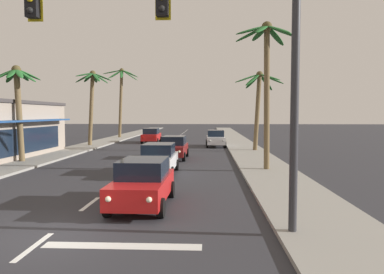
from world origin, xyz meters
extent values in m
plane|color=#2D2D33|center=(0.00, 0.00, 0.00)|extent=(220.00, 220.00, 0.00)
cube|color=gray|center=(7.80, 20.00, 0.07)|extent=(3.20, 110.00, 0.14)
cube|color=gray|center=(-7.80, 20.00, 0.07)|extent=(3.20, 110.00, 0.14)
cube|color=silver|center=(0.00, -0.74, 0.00)|extent=(0.16, 2.00, 0.01)
cube|color=silver|center=(0.00, 3.58, 0.00)|extent=(0.16, 2.00, 0.01)
cube|color=silver|center=(0.00, 7.90, 0.00)|extent=(0.16, 2.00, 0.01)
cube|color=silver|center=(0.00, 12.21, 0.00)|extent=(0.16, 2.00, 0.01)
cube|color=silver|center=(0.00, 16.53, 0.00)|extent=(0.16, 2.00, 0.01)
cube|color=silver|center=(0.00, 20.85, 0.00)|extent=(0.16, 2.00, 0.01)
cube|color=silver|center=(0.00, 25.16, 0.00)|extent=(0.16, 2.00, 0.01)
cube|color=silver|center=(0.00, 29.48, 0.00)|extent=(0.16, 2.00, 0.01)
cube|color=silver|center=(0.00, 33.79, 0.00)|extent=(0.16, 2.00, 0.01)
cube|color=silver|center=(0.00, 38.11, 0.00)|extent=(0.16, 2.00, 0.01)
cube|color=silver|center=(0.00, 42.43, 0.00)|extent=(0.16, 2.00, 0.01)
cube|color=silver|center=(0.00, 46.74, 0.00)|extent=(0.16, 2.00, 0.01)
cube|color=silver|center=(0.00, 51.06, 0.00)|extent=(0.16, 2.00, 0.01)
cube|color=silver|center=(0.00, 55.38, 0.00)|extent=(0.16, 2.00, 0.01)
cube|color=silver|center=(0.00, 59.69, 0.00)|extent=(0.16, 2.00, 0.01)
cube|color=silver|center=(0.00, 64.01, 0.00)|extent=(0.16, 2.00, 0.01)
cube|color=silver|center=(0.00, 68.32, 0.00)|extent=(0.16, 2.00, 0.01)
cube|color=silver|center=(2.20, -0.60, 0.00)|extent=(4.00, 0.44, 0.01)
cylinder|color=#2D2D33|center=(6.64, 0.36, 3.73)|extent=(0.22, 0.22, 7.46)
sphere|color=black|center=(3.12, 0.20, 6.06)|extent=(0.17, 0.17, 0.17)
cube|color=yellow|center=(3.12, 0.51, 6.36)|extent=(0.42, 0.03, 1.04)
cube|color=black|center=(-0.39, 0.34, 6.36)|extent=(0.32, 0.26, 0.92)
sphere|color=black|center=(-0.39, 0.20, 6.06)|extent=(0.17, 0.17, 0.17)
cube|color=yellow|center=(-0.39, 0.51, 6.36)|extent=(0.42, 0.03, 1.04)
cube|color=red|center=(2.01, 3.34, 0.68)|extent=(1.83, 4.33, 0.72)
cube|color=black|center=(2.01, 3.49, 1.36)|extent=(1.63, 2.22, 0.64)
cylinder|color=black|center=(2.85, 1.91, 0.32)|extent=(0.23, 0.64, 0.64)
cylinder|color=black|center=(1.12, 1.93, 0.32)|extent=(0.23, 0.64, 0.64)
cylinder|color=black|center=(2.89, 4.74, 0.32)|extent=(0.23, 0.64, 0.64)
cylinder|color=black|center=(1.17, 4.77, 0.32)|extent=(0.23, 0.64, 0.64)
sphere|color=#F9EFC6|center=(2.60, 1.16, 0.76)|extent=(0.18, 0.18, 0.18)
sphere|color=#F9EFC6|center=(1.36, 1.18, 0.76)|extent=(0.18, 0.18, 0.18)
cube|color=red|center=(2.70, 5.49, 0.78)|extent=(0.24, 0.06, 0.20)
cube|color=red|center=(1.38, 5.51, 0.78)|extent=(0.24, 0.06, 0.20)
cube|color=silver|center=(1.62, 10.24, 0.68)|extent=(1.80, 4.32, 0.72)
cube|color=black|center=(1.62, 10.39, 1.36)|extent=(1.62, 2.21, 0.64)
cylinder|color=black|center=(2.47, 8.81, 0.32)|extent=(0.23, 0.64, 0.64)
cylinder|color=black|center=(0.74, 8.83, 0.32)|extent=(0.23, 0.64, 0.64)
cylinder|color=black|center=(2.49, 11.65, 0.32)|extent=(0.23, 0.64, 0.64)
cylinder|color=black|center=(0.77, 11.67, 0.32)|extent=(0.23, 0.64, 0.64)
sphere|color=#F9EFC6|center=(2.22, 8.07, 0.76)|extent=(0.18, 0.18, 0.18)
sphere|color=#F9EFC6|center=(0.98, 8.08, 0.76)|extent=(0.18, 0.18, 0.18)
cube|color=red|center=(2.30, 12.40, 0.78)|extent=(0.24, 0.06, 0.20)
cube|color=red|center=(0.98, 12.41, 0.78)|extent=(0.24, 0.06, 0.20)
cube|color=maroon|center=(1.82, 17.15, 0.68)|extent=(1.87, 4.34, 0.72)
cube|color=black|center=(1.83, 17.30, 1.36)|extent=(1.65, 2.24, 0.64)
cylinder|color=black|center=(2.65, 15.71, 0.32)|extent=(0.24, 0.65, 0.64)
cylinder|color=black|center=(0.92, 15.75, 0.32)|extent=(0.24, 0.65, 0.64)
cylinder|color=black|center=(2.72, 18.54, 0.32)|extent=(0.24, 0.65, 0.64)
cylinder|color=black|center=(0.99, 18.59, 0.32)|extent=(0.24, 0.65, 0.64)
sphere|color=#F9EFC6|center=(2.39, 14.96, 0.76)|extent=(0.18, 0.18, 0.18)
sphere|color=#F9EFC6|center=(1.15, 14.99, 0.76)|extent=(0.18, 0.18, 0.18)
cube|color=red|center=(2.53, 19.29, 0.78)|extent=(0.24, 0.07, 0.20)
cube|color=red|center=(1.21, 19.32, 0.78)|extent=(0.24, 0.07, 0.20)
cube|color=red|center=(-2.20, 31.96, 0.68)|extent=(1.81, 4.32, 0.72)
cube|color=black|center=(-2.19, 31.81, 1.36)|extent=(1.63, 2.22, 0.64)
cylinder|color=black|center=(-3.07, 33.37, 0.32)|extent=(0.23, 0.64, 0.64)
cylinder|color=black|center=(-1.35, 33.39, 0.32)|extent=(0.23, 0.64, 0.64)
cylinder|color=black|center=(-3.04, 30.53, 0.32)|extent=(0.23, 0.64, 0.64)
cylinder|color=black|center=(-1.32, 30.55, 0.32)|extent=(0.23, 0.64, 0.64)
sphere|color=#B2B2AD|center=(-2.84, 34.12, 0.76)|extent=(0.18, 0.18, 0.18)
sphere|color=#B2B2AD|center=(-1.60, 34.14, 0.76)|extent=(0.18, 0.18, 0.18)
cube|color=red|center=(-2.83, 29.79, 0.78)|extent=(0.24, 0.06, 0.20)
cube|color=red|center=(-1.51, 29.81, 0.78)|extent=(0.24, 0.06, 0.20)
cube|color=silver|center=(5.10, 27.30, 0.68)|extent=(1.84, 4.33, 0.72)
cube|color=black|center=(5.10, 27.45, 1.36)|extent=(1.64, 2.23, 0.64)
cylinder|color=black|center=(5.99, 25.90, 0.32)|extent=(0.23, 0.64, 0.64)
cylinder|color=black|center=(4.27, 25.87, 0.32)|extent=(0.23, 0.64, 0.64)
cylinder|color=black|center=(5.94, 28.74, 0.32)|extent=(0.23, 0.64, 0.64)
cylinder|color=black|center=(4.21, 28.70, 0.32)|extent=(0.23, 0.64, 0.64)
sphere|color=#B2B2AD|center=(5.77, 25.14, 0.76)|extent=(0.18, 0.18, 0.18)
sphere|color=#B2B2AD|center=(4.53, 25.12, 0.76)|extent=(0.18, 0.18, 0.18)
cube|color=red|center=(5.72, 29.47, 0.78)|extent=(0.24, 0.06, 0.20)
cube|color=red|center=(4.40, 29.45, 0.78)|extent=(0.24, 0.06, 0.20)
cylinder|color=brown|center=(-8.33, 14.38, 3.10)|extent=(0.60, 0.38, 6.21)
ellipsoid|color=#236028|center=(-7.73, 14.28, 5.86)|extent=(1.54, 0.60, 1.01)
ellipsoid|color=#236028|center=(-7.84, 14.87, 5.97)|extent=(1.49, 1.33, 0.78)
ellipsoid|color=#236028|center=(-8.43, 15.15, 5.98)|extent=(0.42, 1.61, 0.78)
ellipsoid|color=#236028|center=(-9.02, 14.81, 5.89)|extent=(1.47, 1.23, 0.95)
ellipsoid|color=#236028|center=(-9.20, 14.29, 5.96)|extent=(1.63, 0.57, 0.81)
ellipsoid|color=#236028|center=(-8.90, 13.81, 5.89)|extent=(1.27, 1.44, 0.95)
ellipsoid|color=#236028|center=(-8.34, 13.63, 5.93)|extent=(0.60, 1.61, 0.87)
ellipsoid|color=#236028|center=(-7.95, 13.80, 5.94)|extent=(1.33, 1.46, 0.85)
sphere|color=#4C4223|center=(-8.44, 14.38, 6.25)|extent=(0.60, 0.60, 0.60)
cylinder|color=brown|center=(-7.54, 27.00, 3.67)|extent=(0.81, 0.39, 7.36)
ellipsoid|color=#1E5123|center=(-6.49, 26.80, 6.91)|extent=(1.84, 0.81, 1.20)
ellipsoid|color=#1E5123|center=(-6.51, 27.49, 7.10)|extent=(1.89, 1.35, 0.83)
ellipsoid|color=#1E5123|center=(-7.43, 27.93, 7.04)|extent=(0.60, 1.96, 0.93)
ellipsoid|color=#1E5123|center=(-8.00, 27.66, 7.05)|extent=(1.65, 1.64, 0.92)
ellipsoid|color=#1E5123|center=(-8.23, 27.01, 6.97)|extent=(1.87, 0.42, 1.08)
ellipsoid|color=#1E5123|center=(-7.93, 26.21, 7.20)|extent=(1.53, 1.84, 0.62)
ellipsoid|color=#1E5123|center=(-7.42, 26.05, 7.08)|extent=(0.58, 1.98, 0.86)
ellipsoid|color=#1E5123|center=(-6.77, 26.30, 6.96)|extent=(1.47, 1.70, 1.10)
sphere|color=#4C4223|center=(-7.33, 27.00, 7.40)|extent=(0.60, 0.60, 0.60)
cylinder|color=brown|center=(-7.58, 39.62, 4.58)|extent=(0.81, 0.40, 9.17)
ellipsoid|color=#236028|center=(-6.29, 39.55, 8.55)|extent=(2.27, 0.55, 1.54)
ellipsoid|color=#236028|center=(-6.43, 40.41, 8.85)|extent=(2.19, 1.92, 0.94)
ellipsoid|color=#236028|center=(-7.67, 40.85, 8.93)|extent=(0.97, 2.57, 0.79)
ellipsoid|color=#236028|center=(-8.36, 40.35, 8.82)|extent=(2.24, 1.81, 1.01)
ellipsoid|color=#236028|center=(-8.64, 39.47, 8.99)|extent=(2.60, 0.70, 0.68)
ellipsoid|color=#236028|center=(-8.12, 38.79, 8.59)|extent=(1.84, 1.98, 1.45)
ellipsoid|color=#236028|center=(-7.15, 38.52, 8.62)|extent=(0.86, 2.36, 1.40)
ellipsoid|color=#236028|center=(-6.49, 38.75, 8.88)|extent=(2.09, 2.05, 0.88)
sphere|color=#4C4223|center=(-7.38, 39.62, 9.21)|extent=(0.60, 0.60, 0.60)
cylinder|color=brown|center=(7.69, 11.56, 4.09)|extent=(0.41, 0.32, 8.18)
ellipsoid|color=#236028|center=(8.55, 11.52, 7.93)|extent=(1.87, 0.48, 0.83)
ellipsoid|color=#236028|center=(8.23, 12.19, 7.84)|extent=(1.51, 1.59, 1.00)
ellipsoid|color=#236028|center=(7.36, 12.45, 8.04)|extent=(0.97, 1.94, 0.62)
ellipsoid|color=#236028|center=(6.78, 11.77, 7.88)|extent=(1.87, 0.82, 0.92)
ellipsoid|color=#236028|center=(6.75, 11.31, 8.00)|extent=(1.94, 0.89, 0.69)
ellipsoid|color=#236028|center=(7.24, 10.75, 7.92)|extent=(1.19, 1.84, 0.85)
ellipsoid|color=#236028|center=(8.13, 10.81, 7.91)|extent=(1.34, 1.77, 0.86)
sphere|color=#4C4223|center=(7.65, 11.56, 8.23)|extent=(0.60, 0.60, 0.60)
cylinder|color=brown|center=(8.65, 22.67, 3.35)|extent=(0.71, 0.38, 6.70)
ellipsoid|color=#236028|center=(9.92, 22.86, 6.38)|extent=(2.32, 0.80, 0.96)
ellipsoid|color=#236028|center=(9.48, 23.39, 6.13)|extent=(1.68, 1.78, 1.45)
ellipsoid|color=#236028|center=(8.32, 23.60, 6.24)|extent=(1.37, 2.11, 1.24)
ellipsoid|color=#236028|center=(7.72, 22.40, 6.41)|extent=(2.33, 0.93, 0.91)
ellipsoid|color=#236028|center=(8.14, 21.86, 6.23)|extent=(1.71, 1.91, 1.24)
ellipsoid|color=#236028|center=(9.56, 21.80, 6.44)|extent=(1.81, 2.02, 0.84)
sphere|color=#4C4223|center=(8.82, 22.67, 6.74)|extent=(0.60, 0.60, 0.60)
cube|color=navy|center=(-8.28, 14.99, 2.83)|extent=(1.00, 13.69, 0.12)
cube|color=black|center=(-8.71, 14.99, 1.40)|extent=(0.06, 12.88, 1.80)
camera|label=1|loc=(4.35, -9.39, 3.31)|focal=33.90mm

